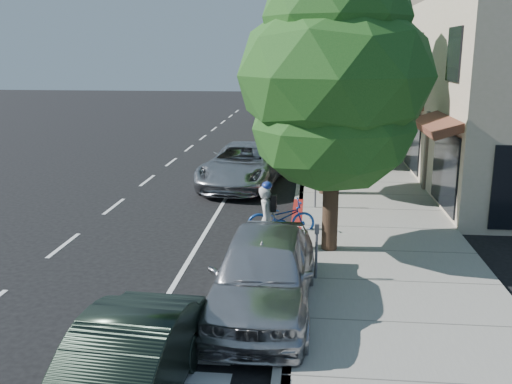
# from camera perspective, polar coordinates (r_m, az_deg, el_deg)

# --- Properties ---
(ground) EXTENTS (120.00, 120.00, 0.00)m
(ground) POSITION_cam_1_polar(r_m,az_deg,el_deg) (16.78, 4.04, -3.78)
(ground) COLOR black
(ground) RESTS_ON ground
(sidewalk) EXTENTS (4.60, 56.00, 0.15)m
(sidewalk) POSITION_cam_1_polar(r_m,az_deg,el_deg) (24.58, 9.96, 1.90)
(sidewalk) COLOR gray
(sidewalk) RESTS_ON ground
(curb) EXTENTS (0.30, 56.00, 0.15)m
(curb) POSITION_cam_1_polar(r_m,az_deg,el_deg) (24.51, 4.58, 2.03)
(curb) COLOR #9E998E
(curb) RESTS_ON ground
(curb_red_segment) EXTENTS (0.32, 4.00, 0.15)m
(curb_red_segment) POSITION_cam_1_polar(r_m,az_deg,el_deg) (17.71, 4.13, -2.58)
(curb_red_segment) COLOR maroon
(curb_red_segment) RESTS_ON ground
(storefront_building) EXTENTS (10.00, 36.00, 7.00)m
(storefront_building) POSITION_cam_1_polar(r_m,az_deg,el_deg) (35.25, 21.10, 10.37)
(storefront_building) COLOR beige
(storefront_building) RESTS_ON ground
(street_tree_0) EXTENTS (4.76, 4.76, 7.27)m
(street_tree_0) POSITION_cam_1_polar(r_m,az_deg,el_deg) (14.01, 7.85, 11.07)
(street_tree_0) COLOR black
(street_tree_0) RESTS_ON ground
(street_tree_1) EXTENTS (4.67, 4.67, 7.96)m
(street_tree_1) POSITION_cam_1_polar(r_m,az_deg,el_deg) (20.00, 7.28, 13.41)
(street_tree_1) COLOR black
(street_tree_1) RESTS_ON ground
(street_tree_2) EXTENTS (4.99, 4.99, 7.26)m
(street_tree_2) POSITION_cam_1_polar(r_m,az_deg,el_deg) (26.00, 6.89, 12.17)
(street_tree_2) COLOR black
(street_tree_2) RESTS_ON ground
(street_tree_3) EXTENTS (4.60, 4.60, 7.38)m
(street_tree_3) POSITION_cam_1_polar(r_m,az_deg,el_deg) (32.00, 6.69, 12.79)
(street_tree_3) COLOR black
(street_tree_3) RESTS_ON ground
(street_tree_4) EXTENTS (5.05, 5.05, 7.73)m
(street_tree_4) POSITION_cam_1_polar(r_m,az_deg,el_deg) (38.00, 6.55, 13.19)
(street_tree_4) COLOR black
(street_tree_4) RESTS_ON ground
(street_tree_5) EXTENTS (4.98, 4.98, 6.83)m
(street_tree_5) POSITION_cam_1_polar(r_m,az_deg,el_deg) (44.00, 6.41, 12.40)
(street_tree_5) COLOR black
(street_tree_5) RESTS_ON ground
(cyclist) EXTENTS (0.49, 0.69, 1.78)m
(cyclist) POSITION_cam_1_polar(r_m,az_deg,el_deg) (14.57, 1.10, -2.83)
(cyclist) COLOR silver
(cyclist) RESTS_ON ground
(bicycle) EXTENTS (2.02, 1.06, 1.01)m
(bicycle) POSITION_cam_1_polar(r_m,az_deg,el_deg) (16.17, 2.51, -2.57)
(bicycle) COLOR #16429D
(bicycle) RESTS_ON ground
(silver_suv) EXTENTS (3.35, 6.13, 1.63)m
(silver_suv) POSITION_cam_1_polar(r_m,az_deg,el_deg) (22.06, -1.24, 2.71)
(silver_suv) COLOR #AFB0B4
(silver_suv) RESTS_ON ground
(dark_sedan) EXTENTS (2.12, 4.57, 1.45)m
(dark_sedan) POSITION_cam_1_polar(r_m,az_deg,el_deg) (26.79, 3.64, 4.47)
(dark_sedan) COLOR black
(dark_sedan) RESTS_ON ground
(white_pickup) EXTENTS (2.08, 5.00, 1.45)m
(white_pickup) POSITION_cam_1_polar(r_m,az_deg,el_deg) (36.24, 3.47, 6.92)
(white_pickup) COLOR white
(white_pickup) RESTS_ON ground
(dark_suv_far) EXTENTS (2.18, 5.17, 1.74)m
(dark_suv_far) POSITION_cam_1_polar(r_m,az_deg,el_deg) (40.49, 2.99, 7.86)
(dark_suv_far) COLOR black
(dark_suv_far) RESTS_ON ground
(near_car_a) EXTENTS (2.10, 4.96, 1.67)m
(near_car_a) POSITION_cam_1_polar(r_m,az_deg,el_deg) (11.34, 0.74, -8.06)
(near_car_a) COLOR #B6B5BA
(near_car_a) RESTS_ON ground
(near_car_b) EXTENTS (1.66, 4.22, 1.37)m
(near_car_b) POSITION_cam_1_polar(r_m,az_deg,el_deg) (8.64, -13.21, -17.03)
(near_car_b) COLOR black
(near_car_b) RESTS_ON ground
(pedestrian) EXTENTS (1.13, 0.99, 1.98)m
(pedestrian) POSITION_cam_1_polar(r_m,az_deg,el_deg) (27.01, 8.64, 5.31)
(pedestrian) COLOR black
(pedestrian) RESTS_ON sidewalk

